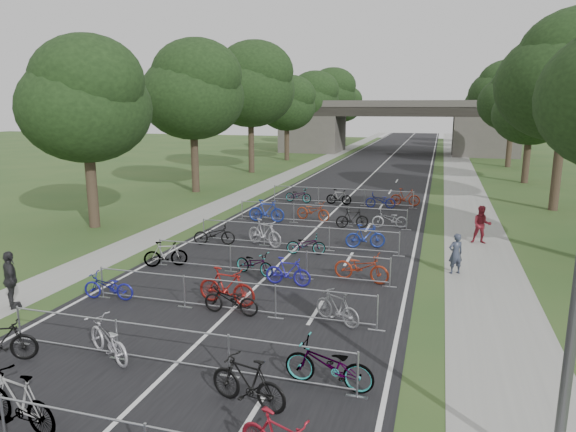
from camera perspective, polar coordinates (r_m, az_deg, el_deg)
name	(u,v)px	position (r m, az deg, el deg)	size (l,w,h in m)	color
road	(382,165)	(57.42, 10.40, 5.60)	(11.00, 140.00, 0.01)	black
sidewalk_right	(459,167)	(57.13, 18.43, 5.15)	(3.00, 140.00, 0.01)	gray
sidewalk_left	(315,163)	(58.68, 3.07, 5.92)	(2.00, 140.00, 0.01)	gray
lane_markings	(382,165)	(57.42, 10.40, 5.59)	(0.12, 140.00, 0.00)	silver
overpass_bridge	(395,127)	(72.05, 11.85, 9.65)	(31.00, 8.00, 7.05)	#4C4944
tree_left_0	(86,103)	(28.61, -21.55, 11.58)	(6.72, 6.72, 10.25)	#33261C
tree_left_1	(193,92)	(38.83, -10.50, 13.34)	(7.56, 7.56, 11.53)	#33261C
tree_right_1	(569,79)	(35.41, 28.80, 13.18)	(8.18, 8.18, 12.47)	#33261C
tree_left_2	(251,87)	(49.86, -4.12, 14.14)	(8.40, 8.40, 12.81)	#33261C
tree_right_2	(533,111)	(47.20, 25.55, 10.49)	(6.16, 6.16, 9.39)	#33261C
tree_left_3	(287,105)	(61.21, -0.06, 12.27)	(6.72, 6.72, 10.25)	#33261C
tree_right_3	(515,100)	(59.09, 23.88, 11.69)	(7.17, 7.17, 10.93)	#33261C
tree_left_4	(312,99)	(72.80, 2.71, 12.88)	(7.56, 7.56, 11.53)	#33261C
tree_right_4	(503,93)	(71.03, 22.77, 12.48)	(8.18, 8.18, 12.47)	#33261C
tree_left_5	(330,94)	(84.51, 4.72, 13.31)	(8.40, 8.40, 12.81)	#33261C
tree_right_5	(493,109)	(82.97, 21.81, 11.02)	(6.16, 6.16, 9.39)	#33261C
tree_left_6	(344,105)	(96.26, 6.21, 12.16)	(6.72, 6.72, 10.25)	#33261C
tree_right_6	(487,102)	(94.93, 21.23, 11.69)	(7.17, 7.17, 10.93)	#33261C
barrier_row_1	(171,348)	(13.33, -12.85, -14.08)	(9.70, 0.08, 1.10)	#9B9DA2
barrier_row_2	(229,297)	(16.28, -6.61, -8.88)	(9.70, 0.08, 1.10)	#9B9DA2
barrier_row_3	(268,262)	(19.63, -2.26, -5.10)	(9.70, 0.08, 1.10)	#9B9DA2
barrier_row_4	(296,237)	(23.31, 0.90, -2.31)	(9.70, 0.08, 1.10)	#9B9DA2
barrier_row_5	(321,215)	(28.03, 3.66, 0.15)	(9.70, 0.08, 1.10)	#9B9DA2
barrier_row_6	(341,196)	(33.80, 5.94, 2.17)	(9.70, 0.08, 1.10)	#9B9DA2
bike_1	(18,401)	(12.09, -27.80, -17.75)	(0.58, 2.07, 1.24)	#9B9DA2
bike_4	(0,342)	(15.16, -29.35, -12.08)	(0.51, 1.82, 1.09)	black
bike_5	(108,340)	(14.22, -19.39, -12.87)	(0.68, 1.96, 1.03)	#BAB8C1
bike_6	(248,382)	(11.57, -4.47, -17.94)	(0.54, 1.90, 1.14)	black
bike_7	(329,365)	(12.24, 4.53, -16.21)	(0.74, 2.13, 1.12)	#9B9DA2
bike_8	(108,287)	(18.27, -19.35, -7.42)	(0.61, 1.76, 0.92)	navy
bike_9	(227,287)	(16.92, -6.83, -7.80)	(0.58, 2.06, 1.24)	maroon
bike_10	(231,300)	(16.18, -6.37, -9.29)	(0.63, 1.80, 0.95)	black
bike_11	(337,308)	(15.51, 5.49, -10.10)	(0.48, 1.69, 1.02)	gray
bike_12	(166,254)	(21.26, -13.44, -4.15)	(0.49, 1.73, 1.04)	#9B9DA2
bike_13	(255,263)	(19.75, -3.74, -5.28)	(0.61, 1.74, 0.91)	#9B9DA2
bike_14	(288,272)	(18.55, 0.00, -6.23)	(0.49, 1.72, 1.04)	#201B99
bike_15	(361,267)	(19.13, 8.16, -5.67)	(0.73, 2.10, 1.10)	maroon
bike_16	(214,234)	(24.13, -8.18, -2.04)	(0.67, 1.91, 1.01)	black
bike_17	(264,233)	(23.65, -2.63, -1.90)	(0.59, 2.08, 1.25)	#9D9CA4
bike_18	(306,245)	(22.38, 2.02, -3.19)	(0.59, 1.70, 0.89)	#9B9DA2
bike_19	(365,236)	(23.60, 8.59, -2.26)	(0.51, 1.82, 1.10)	navy
bike_20	(266,211)	(28.59, -2.41, 0.56)	(0.59, 2.08, 1.25)	navy
bike_21	(313,211)	(28.96, 2.81, 0.55)	(0.73, 2.09, 1.10)	#973416
bike_22	(352,218)	(27.36, 7.15, -0.28)	(0.49, 1.73, 1.04)	black
bike_23	(390,219)	(27.69, 11.24, -0.34)	(0.65, 1.86, 0.97)	#A0A2A7
bike_24	(298,195)	(34.44, 1.16, 2.31)	(0.64, 1.83, 0.96)	#9B9DA2
bike_25	(339,197)	(33.82, 5.67, 2.11)	(0.47, 1.66, 1.00)	#9B9DA2
bike_26	(380,200)	(33.01, 10.24, 1.71)	(0.65, 1.88, 0.99)	navy
bike_27	(405,197)	(34.00, 12.89, 2.03)	(0.53, 1.89, 1.14)	maroon
pedestrian_a	(456,254)	(20.78, 18.13, -4.02)	(0.58, 0.38, 1.59)	#2F3546
pedestrian_b	(482,225)	(25.69, 20.72, -0.94)	(0.87, 0.68, 1.79)	maroon
pedestrian_c	(11,280)	(18.64, -28.44, -6.30)	(1.10, 0.46, 1.88)	#242426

